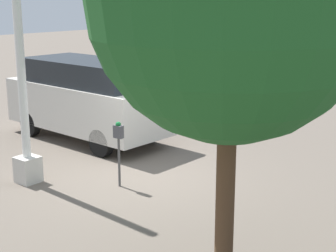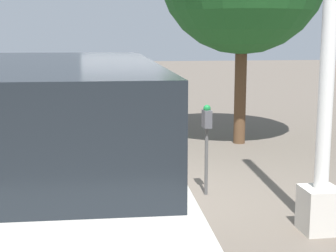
% 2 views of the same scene
% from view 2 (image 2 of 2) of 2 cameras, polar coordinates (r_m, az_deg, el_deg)
% --- Properties ---
extents(ground_plane, '(80.00, 80.00, 0.00)m').
position_cam_2_polar(ground_plane, '(7.61, 0.40, -8.03)').
color(ground_plane, '#60564C').
extents(parking_meter_near, '(0.20, 0.12, 1.36)m').
position_cam_2_polar(parking_meter_near, '(7.57, 4.31, -0.32)').
color(parking_meter_near, '#4C4C4C').
rests_on(parking_meter_near, ground).
extents(lamp_post, '(0.44, 0.44, 5.85)m').
position_cam_2_polar(lamp_post, '(6.24, 17.26, 6.56)').
color(lamp_post, beige).
rests_on(lamp_post, ground).
extents(parked_van, '(4.83, 2.09, 2.16)m').
position_cam_2_polar(parked_van, '(4.26, -13.60, -6.48)').
color(parked_van, beige).
rests_on(parked_van, ground).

